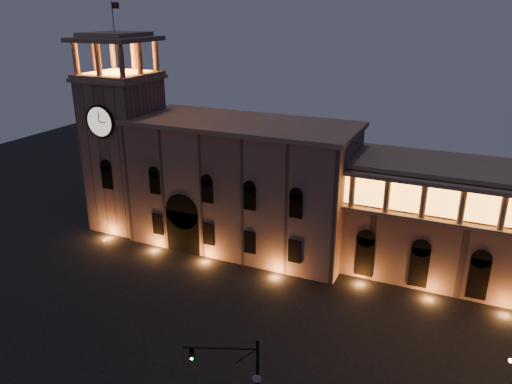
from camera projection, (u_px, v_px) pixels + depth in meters
ground at (168, 331)px, 51.69m from camera, size 160.00×160.00×0.00m
government_building at (241, 185)px, 68.20m from camera, size 30.80×12.80×17.60m
clock_tower at (125, 146)px, 73.14m from camera, size 9.80×9.80×32.40m
traffic_light at (245, 382)px, 38.63m from camera, size 5.65×2.48×8.24m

